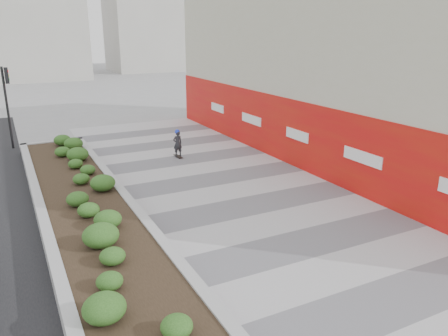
# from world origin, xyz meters

# --- Properties ---
(ground) EXTENTS (160.00, 160.00, 0.00)m
(ground) POSITION_xyz_m (0.00, 0.00, 0.00)
(ground) COLOR gray
(ground) RESTS_ON ground
(walkway) EXTENTS (8.00, 36.00, 0.01)m
(walkway) POSITION_xyz_m (0.00, 3.00, 0.01)
(walkway) COLOR #A8A8AD
(walkway) RESTS_ON ground
(building) EXTENTS (6.04, 24.08, 8.00)m
(building) POSITION_xyz_m (6.98, 8.98, 3.98)
(building) COLOR beige
(building) RESTS_ON ground
(planter) EXTENTS (3.00, 18.00, 0.90)m
(planter) POSITION_xyz_m (-5.50, 7.00, 0.42)
(planter) COLOR #9E9EA0
(planter) RESTS_ON ground
(traffic_signal_near) EXTENTS (0.33, 0.28, 4.20)m
(traffic_signal_near) POSITION_xyz_m (-7.23, 17.50, 2.76)
(traffic_signal_near) COLOR black
(traffic_signal_near) RESTS_ON ground
(manhole_cover) EXTENTS (0.44, 0.44, 0.01)m
(manhole_cover) POSITION_xyz_m (0.50, 3.00, 0.00)
(manhole_cover) COLOR #595654
(manhole_cover) RESTS_ON ground
(skateboarder) EXTENTS (0.47, 0.73, 1.40)m
(skateboarder) POSITION_xyz_m (-0.21, 11.92, 0.71)
(skateboarder) COLOR beige
(skateboarder) RESTS_ON ground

